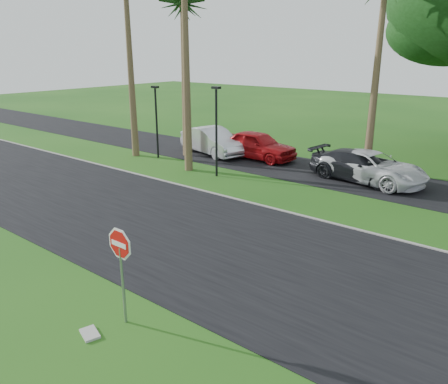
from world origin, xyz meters
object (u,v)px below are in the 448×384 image
stop_sign_near (121,257)px  car_dark (358,167)px  car_silver (213,141)px  car_minivan (372,168)px  car_red (257,145)px

stop_sign_near → car_dark: stop_sign_near is taller
car_silver → car_dark: 9.59m
car_silver → car_minivan: (10.22, 0.16, -0.08)m
stop_sign_near → car_silver: stop_sign_near is taller
stop_sign_near → car_minivan: 15.48m
car_dark → car_minivan: size_ratio=0.93×
stop_sign_near → car_red: 17.50m
stop_sign_near → car_silver: size_ratio=0.52×
stop_sign_near → car_dark: 15.34m
car_red → car_dark: bearing=-94.6°
car_red → car_dark: (6.67, -0.72, -0.10)m
car_dark → car_red: bearing=90.2°
stop_sign_near → car_silver: 18.23m
car_dark → stop_sign_near: bearing=-172.5°
stop_sign_near → car_minivan: size_ratio=0.48×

